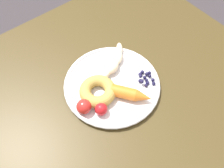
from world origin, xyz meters
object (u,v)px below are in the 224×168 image
at_px(banana, 110,67).
at_px(tomato_mid, 101,109).
at_px(donut, 98,91).
at_px(tomato_near, 84,107).
at_px(blueberry_pile, 146,78).
at_px(dining_table, 104,105).
at_px(plate, 112,85).
at_px(carrot_orange, 131,94).

height_order(banana, tomato_mid, tomato_mid).
relative_size(donut, tomato_mid, 2.99).
bearing_deg(tomato_near, blueberry_pile, -8.37).
xyz_separation_m(banana, blueberry_pile, (0.06, -0.10, -0.01)).
distance_m(donut, tomato_near, 0.06).
distance_m(dining_table, plate, 0.12).
relative_size(blueberry_pile, tomato_near, 1.52).
height_order(dining_table, tomato_mid, tomato_mid).
bearing_deg(carrot_orange, plate, 101.28).
bearing_deg(dining_table, blueberry_pile, -28.98).
xyz_separation_m(plate, tomato_mid, (-0.08, -0.05, 0.02)).
bearing_deg(donut, banana, 30.60).
distance_m(dining_table, donut, 0.14).
distance_m(dining_table, tomato_near, 0.17).
bearing_deg(donut, carrot_orange, -45.43).
distance_m(blueberry_pile, tomato_mid, 0.17).
distance_m(donut, blueberry_pile, 0.15).
height_order(dining_table, carrot_orange, carrot_orange).
xyz_separation_m(banana, donut, (-0.08, -0.05, 0.00)).
height_order(plate, donut, donut).
relative_size(dining_table, tomato_near, 24.03).
height_order(banana, carrot_orange, carrot_orange).
relative_size(carrot_orange, tomato_near, 2.76).
distance_m(plate, donut, 0.06).
bearing_deg(tomato_mid, donut, 62.08).
relative_size(dining_table, tomato_mid, 28.53).
distance_m(tomato_near, tomato_mid, 0.05).
height_order(dining_table, donut, donut).
bearing_deg(donut, dining_table, 28.85).
height_order(carrot_orange, tomato_mid, same).
xyz_separation_m(plate, banana, (0.03, 0.05, 0.02)).
xyz_separation_m(blueberry_pile, tomato_mid, (-0.17, -0.00, 0.01)).
relative_size(dining_table, plate, 3.50).
bearing_deg(blueberry_pile, dining_table, 151.02).
bearing_deg(donut, tomato_near, -163.27).
bearing_deg(blueberry_pile, tomato_mid, -178.61).
bearing_deg(carrot_orange, banana, 82.62).
bearing_deg(carrot_orange, blueberry_pile, 15.07).
bearing_deg(dining_table, plate, -28.47).
xyz_separation_m(plate, carrot_orange, (0.01, -0.07, 0.02)).
relative_size(banana, donut, 1.90).
height_order(plate, carrot_orange, carrot_orange).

